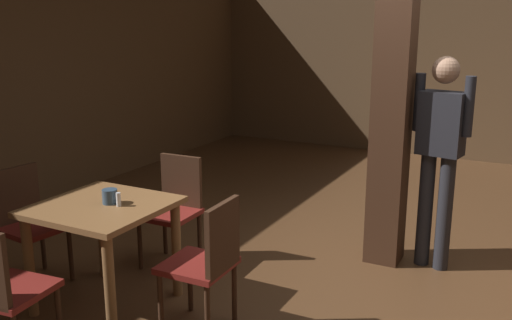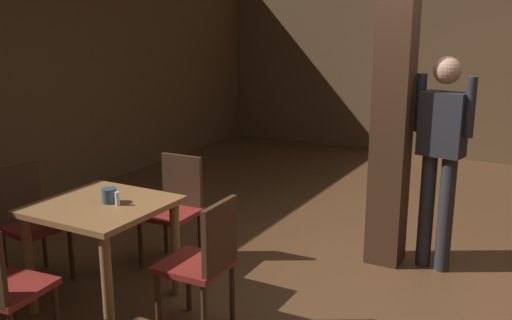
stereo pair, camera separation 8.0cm
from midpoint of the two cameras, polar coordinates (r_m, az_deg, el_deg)
ground_plane at (r=4.64m, az=12.43°, el=-11.86°), size 10.80×10.80×0.00m
wall_back at (r=8.64m, az=21.05°, el=9.11°), size 8.00×0.10×2.80m
wall_left at (r=6.49m, az=-23.50°, el=7.56°), size 0.10×9.00×2.80m
pillar at (r=4.68m, az=13.04°, el=6.28°), size 0.28×0.28×2.80m
dining_table at (r=4.13m, az=-15.57°, el=-6.16°), size 0.85×0.85×0.76m
chair_east at (r=3.70m, az=-5.51°, el=-9.85°), size 0.43×0.43×0.89m
chair_south at (r=3.65m, az=-24.79°, el=-11.49°), size 0.46×0.46×0.89m
chair_north at (r=4.76m, az=-8.66°, el=-4.45°), size 0.43×0.43×0.89m
chair_west at (r=4.73m, az=-22.34°, el=-5.49°), size 0.47×0.47×0.89m
napkin_cup at (r=4.06m, az=-14.95°, el=-3.54°), size 0.10×0.10×0.10m
salt_shaker at (r=3.99m, az=-14.15°, el=-3.85°), size 0.03×0.03×0.09m
standing_person at (r=4.71m, az=17.44°, el=1.14°), size 0.47×0.25×1.72m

